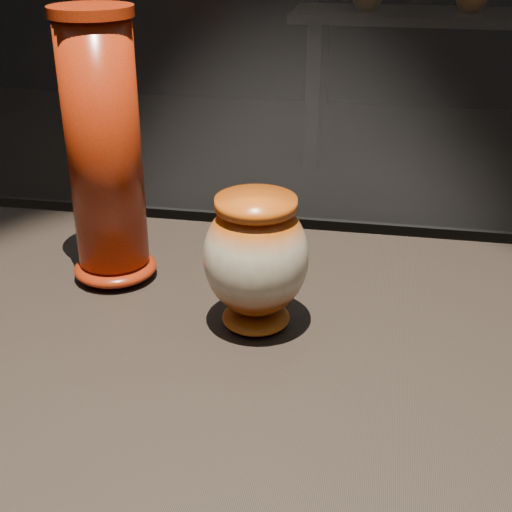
{
  "coord_description": "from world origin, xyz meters",
  "views": [
    {
      "loc": [
        0.02,
        -0.79,
        1.43
      ],
      "look_at": [
        -0.14,
        0.06,
        1.01
      ],
      "focal_mm": 50.0,
      "sensor_mm": 36.0,
      "label": 1
    }
  ],
  "objects": [
    {
      "name": "back_shelf",
      "position": [
        0.45,
        3.57,
        0.64
      ],
      "size": [
        2.0,
        0.6,
        0.9
      ],
      "color": "black",
      "rests_on": "ground"
    },
    {
      "name": "main_vase",
      "position": [
        -0.14,
        0.06,
        1.0
      ],
      "size": [
        0.16,
        0.16,
        0.19
      ],
      "rotation": [
        0.0,
        0.0,
        -0.13
      ],
      "color": "maroon",
      "rests_on": "display_plinth"
    },
    {
      "name": "tall_vase",
      "position": [
        -0.38,
        0.16,
        1.1
      ],
      "size": [
        0.16,
        0.16,
        0.41
      ],
      "rotation": [
        0.0,
        0.0,
        -0.23
      ],
      "color": "#B0240B",
      "rests_on": "display_plinth"
    },
    {
      "name": "display_plinth",
      "position": [
        0.0,
        0.0,
        0.63
      ],
      "size": [
        2.0,
        0.8,
        0.9
      ],
      "color": "black",
      "rests_on": "ground"
    }
  ]
}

